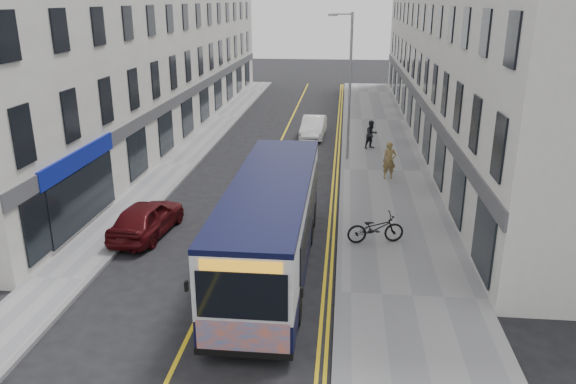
% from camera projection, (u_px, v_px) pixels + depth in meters
% --- Properties ---
extents(ground, '(140.00, 140.00, 0.00)m').
position_uv_depth(ground, '(219.00, 271.00, 18.81)').
color(ground, black).
rests_on(ground, ground).
extents(pavement_east, '(4.50, 64.00, 0.12)m').
position_uv_depth(pavement_east, '(385.00, 171.00, 29.47)').
color(pavement_east, gray).
rests_on(pavement_east, ground).
extents(pavement_west, '(2.00, 64.00, 0.12)m').
position_uv_depth(pavement_west, '(177.00, 165.00, 30.55)').
color(pavement_west, gray).
rests_on(pavement_west, ground).
extents(kerb_east, '(0.18, 64.00, 0.13)m').
position_uv_depth(kerb_east, '(342.00, 170.00, 29.69)').
color(kerb_east, slate).
rests_on(kerb_east, ground).
extents(kerb_west, '(0.18, 64.00, 0.13)m').
position_uv_depth(kerb_west, '(195.00, 166.00, 30.46)').
color(kerb_west, slate).
rests_on(kerb_west, ground).
extents(road_centre_line, '(0.12, 64.00, 0.01)m').
position_uv_depth(road_centre_line, '(268.00, 169.00, 30.09)').
color(road_centre_line, gold).
rests_on(road_centre_line, ground).
extents(road_dbl_yellow_inner, '(0.10, 64.00, 0.01)m').
position_uv_depth(road_dbl_yellow_inner, '(334.00, 171.00, 29.75)').
color(road_dbl_yellow_inner, gold).
rests_on(road_dbl_yellow_inner, ground).
extents(road_dbl_yellow_outer, '(0.10, 64.00, 0.01)m').
position_uv_depth(road_dbl_yellow_outer, '(338.00, 171.00, 29.73)').
color(road_dbl_yellow_outer, gold).
rests_on(road_dbl_yellow_outer, ground).
extents(terrace_east, '(6.00, 46.00, 13.00)m').
position_uv_depth(terrace_east, '(466.00, 35.00, 35.33)').
color(terrace_east, silver).
rests_on(terrace_east, ground).
extents(terrace_west, '(6.00, 46.00, 13.00)m').
position_uv_depth(terrace_west, '(151.00, 33.00, 37.30)').
color(terrace_west, silver).
rests_on(terrace_west, ground).
extents(streetlamp, '(1.32, 0.18, 8.00)m').
position_uv_depth(streetlamp, '(348.00, 82.00, 30.14)').
color(streetlamp, '#94969C').
rests_on(streetlamp, ground).
extents(city_bus, '(2.53, 10.83, 3.15)m').
position_uv_depth(city_bus, '(271.00, 222.00, 18.40)').
color(city_bus, black).
rests_on(city_bus, ground).
extents(bicycle, '(2.22, 1.17, 1.11)m').
position_uv_depth(bicycle, '(376.00, 228.00, 20.58)').
color(bicycle, black).
rests_on(bicycle, pavement_east).
extents(pedestrian_near, '(0.74, 0.54, 1.85)m').
position_uv_depth(pedestrian_near, '(389.00, 161.00, 27.81)').
color(pedestrian_near, olive).
rests_on(pedestrian_near, pavement_east).
extents(pedestrian_far, '(1.04, 1.00, 1.68)m').
position_uv_depth(pedestrian_far, '(371.00, 134.00, 33.52)').
color(pedestrian_far, black).
rests_on(pedestrian_far, pavement_east).
extents(car_white, '(1.62, 4.16, 1.35)m').
position_uv_depth(car_white, '(313.00, 127.00, 36.78)').
color(car_white, white).
rests_on(car_white, ground).
extents(car_maroon, '(2.09, 4.27, 1.40)m').
position_uv_depth(car_maroon, '(147.00, 218.00, 21.47)').
color(car_maroon, '#4A0C0F').
rests_on(car_maroon, ground).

